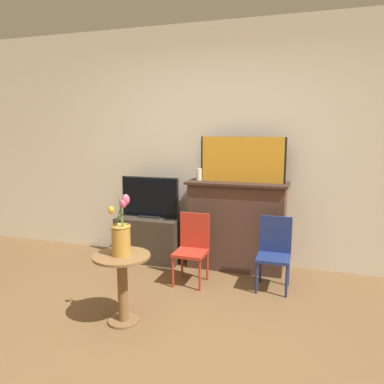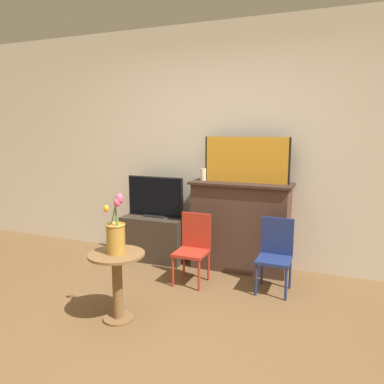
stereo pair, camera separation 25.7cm
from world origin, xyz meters
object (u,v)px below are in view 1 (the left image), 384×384
object	(u,v)px
chair_blue	(274,249)
chair_red	(192,245)
tv_monitor	(150,198)
painting	(242,160)
vase_tulips	(121,236)

from	to	relation	value
chair_blue	chair_red	bearing A→B (deg)	-172.42
tv_monitor	painting	bearing A→B (deg)	2.64
tv_monitor	chair_red	distance (m)	0.90
painting	tv_monitor	size ratio (longest dim) A/B	1.31
vase_tulips	tv_monitor	bearing A→B (deg)	105.53
chair_red	chair_blue	size ratio (longest dim) A/B	1.00
chair_red	chair_blue	bearing A→B (deg)	7.58
chair_blue	vase_tulips	xyz separation A→B (m)	(-1.08, -1.07, 0.34)
vase_tulips	painting	bearing A→B (deg)	65.80
tv_monitor	chair_red	xyz separation A→B (m)	(0.67, -0.48, -0.36)
painting	tv_monitor	distance (m)	1.17
painting	chair_red	size ratio (longest dim) A/B	1.32
painting	tv_monitor	bearing A→B (deg)	-177.36
tv_monitor	vase_tulips	world-z (taller)	vase_tulips
chair_red	chair_blue	distance (m)	0.81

